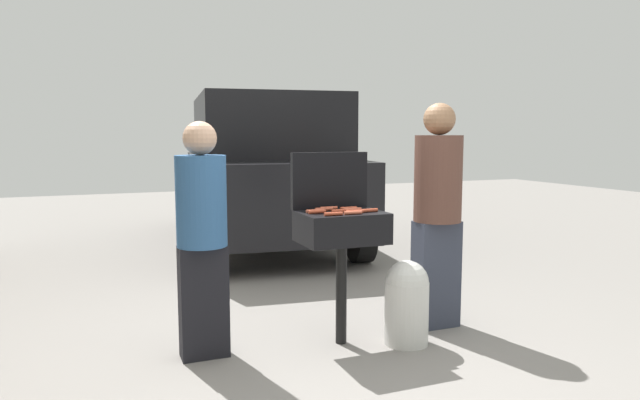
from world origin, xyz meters
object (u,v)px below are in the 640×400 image
hot_dog_3 (348,208)px  hot_dog_1 (340,211)px  hot_dog_7 (324,209)px  hot_dog_4 (317,212)px  person_right (437,207)px  bbq_grill (341,232)px  propane_tank (407,301)px  hot_dog_2 (333,214)px  parked_minivan (264,170)px  person_left (202,231)px  hot_dog_10 (315,211)px  hot_dog_0 (353,209)px  hot_dog_6 (355,211)px  hot_dog_5 (353,213)px  hot_dog_8 (369,210)px  hot_dog_9 (329,208)px

hot_dog_3 → hot_dog_1: bearing=-137.4°
hot_dog_1 → hot_dog_7: bearing=120.8°
hot_dog_4 → person_right: person_right is taller
bbq_grill → propane_tank: (0.44, -0.19, -0.50)m
hot_dog_1 → hot_dog_2: same height
parked_minivan → person_left: bearing=74.7°
hot_dog_1 → hot_dog_2: bearing=-131.0°
hot_dog_3 → person_right: 0.76m
hot_dog_4 → parked_minivan: 4.00m
person_right → hot_dog_10: bearing=-6.9°
propane_tank → hot_dog_4: bearing=163.8°
hot_dog_0 → hot_dog_1: bearing=-160.7°
hot_dog_2 → person_right: size_ratio=0.07×
hot_dog_0 → parked_minivan: bearing=82.8°
hot_dog_4 → person_right: size_ratio=0.07×
hot_dog_3 → hot_dog_7: same height
hot_dog_3 → hot_dog_6: 0.17m
hot_dog_7 → hot_dog_3: bearing=-6.3°
hot_dog_10 → propane_tank: (0.63, -0.22, -0.66)m
hot_dog_5 → parked_minivan: bearing=82.1°
hot_dog_8 → person_left: (-1.15, 0.20, -0.11)m
hot_dog_9 → hot_dog_0: bearing=-43.8°
hot_dog_6 → hot_dog_8: bearing=5.8°
parked_minivan → hot_dog_8: bearing=91.2°
hot_dog_1 → hot_dog_9: size_ratio=1.00×
bbq_grill → person_left: 0.98m
hot_dog_0 → hot_dog_10: 0.29m
hot_dog_1 → hot_dog_9: (-0.02, 0.17, 0.00)m
hot_dog_6 → hot_dog_7: same height
hot_dog_3 → bbq_grill: bearing=-140.4°
hot_dog_10 → propane_tank: hot_dog_10 is taller
hot_dog_8 → propane_tank: size_ratio=0.21×
bbq_grill → parked_minivan: 3.97m
bbq_grill → hot_dog_9: bearing=106.8°
hot_dog_1 → person_right: (0.87, 0.09, -0.03)m
hot_dog_6 → hot_dog_7: bearing=129.9°
hot_dog_7 → hot_dog_10: (-0.09, -0.06, 0.00)m
hot_dog_3 → hot_dog_4: 0.29m
hot_dog_3 → hot_dog_9: 0.14m
hot_dog_0 → hot_dog_5: bearing=-114.5°
hot_dog_2 → hot_dog_9: (0.09, 0.29, 0.00)m
hot_dog_5 → parked_minivan: parked_minivan is taller
bbq_grill → hot_dog_7: 0.21m
hot_dog_1 → person_left: person_left is taller
hot_dog_2 → hot_dog_4: bearing=113.0°
hot_dog_7 → hot_dog_9: bearing=36.6°
hot_dog_5 → person_right: (0.83, 0.21, -0.03)m
hot_dog_5 → hot_dog_9: same height
hot_dog_0 → propane_tank: (0.34, -0.20, -0.66)m
hot_dog_8 → hot_dog_3: bearing=120.4°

